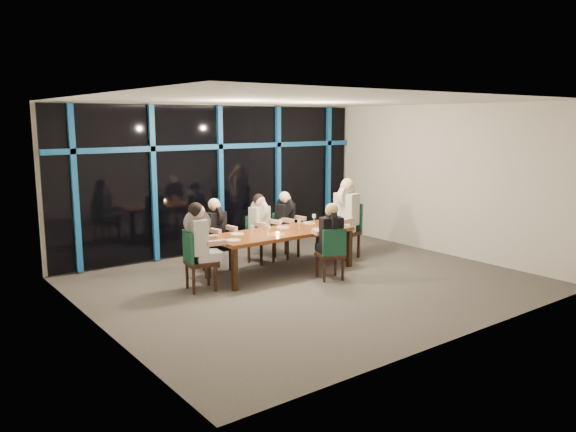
% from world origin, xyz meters
% --- Properties ---
extents(room, '(7.04, 7.00, 3.02)m').
position_xyz_m(room, '(0.00, 0.00, 2.02)').
color(room, '#59534E').
rests_on(room, ground).
extents(window_wall, '(6.86, 0.43, 2.94)m').
position_xyz_m(window_wall, '(0.01, 2.93, 1.55)').
color(window_wall, black).
rests_on(window_wall, ground).
extents(dining_table, '(2.60, 1.00, 0.75)m').
position_xyz_m(dining_table, '(0.00, 0.80, 0.68)').
color(dining_table, brown).
rests_on(dining_table, ground).
extents(chair_far_left, '(0.48, 0.48, 0.90)m').
position_xyz_m(chair_far_left, '(-0.87, 1.66, 0.50)').
color(chair_far_left, black).
rests_on(chair_far_left, ground).
extents(chair_far_mid, '(0.49, 0.49, 0.90)m').
position_xyz_m(chair_far_mid, '(0.09, 1.68, 0.50)').
color(chair_far_mid, black).
rests_on(chair_far_mid, ground).
extents(chair_far_right, '(0.50, 0.50, 0.89)m').
position_xyz_m(chair_far_right, '(0.73, 1.72, 0.50)').
color(chair_far_right, black).
rests_on(chair_far_right, ground).
extents(chair_end_left, '(0.52, 0.52, 0.97)m').
position_xyz_m(chair_end_left, '(-1.73, 0.74, 0.54)').
color(chair_end_left, black).
rests_on(chair_end_left, ground).
extents(chair_end_right, '(0.58, 0.58, 1.07)m').
position_xyz_m(chair_end_right, '(1.73, 0.94, 0.60)').
color(chair_end_right, black).
rests_on(chair_end_right, ground).
extents(chair_near_mid, '(0.53, 0.53, 0.90)m').
position_xyz_m(chair_near_mid, '(0.40, -0.11, 0.50)').
color(chair_near_mid, black).
rests_on(chair_near_mid, ground).
extents(diner_far_left, '(0.48, 0.59, 0.87)m').
position_xyz_m(diner_far_left, '(-0.86, 1.58, 0.86)').
color(diner_far_left, black).
rests_on(diner_far_left, ground).
extents(diner_far_mid, '(0.49, 0.60, 0.88)m').
position_xyz_m(diner_far_mid, '(0.11, 1.60, 0.86)').
color(diner_far_mid, silver).
rests_on(diner_far_mid, ground).
extents(diner_far_right, '(0.50, 0.60, 0.87)m').
position_xyz_m(diner_far_right, '(0.75, 1.64, 0.85)').
color(diner_far_right, black).
rests_on(diner_far_right, ground).
extents(diner_end_left, '(0.64, 0.53, 0.94)m').
position_xyz_m(diner_end_left, '(-1.65, 0.73, 0.93)').
color(diner_end_left, black).
rests_on(diner_end_left, ground).
extents(diner_end_right, '(0.71, 0.59, 1.04)m').
position_xyz_m(diner_end_right, '(1.64, 0.92, 1.02)').
color(diner_end_right, silver).
rests_on(diner_end_right, ground).
extents(diner_near_mid, '(0.54, 0.61, 0.88)m').
position_xyz_m(diner_near_mid, '(0.42, -0.04, 0.86)').
color(diner_near_mid, black).
rests_on(diner_near_mid, ground).
extents(plate_far_left, '(0.24, 0.24, 0.01)m').
position_xyz_m(plate_far_left, '(-0.77, 1.03, 0.76)').
color(plate_far_left, white).
rests_on(plate_far_left, dining_table).
extents(plate_far_mid, '(0.24, 0.24, 0.01)m').
position_xyz_m(plate_far_mid, '(0.22, 1.05, 0.76)').
color(plate_far_mid, white).
rests_on(plate_far_mid, dining_table).
extents(plate_far_right, '(0.24, 0.24, 0.01)m').
position_xyz_m(plate_far_right, '(0.88, 1.09, 0.76)').
color(plate_far_right, white).
rests_on(plate_far_right, dining_table).
extents(plate_end_left, '(0.24, 0.24, 0.01)m').
position_xyz_m(plate_end_left, '(-1.09, 0.62, 0.76)').
color(plate_end_left, white).
rests_on(plate_end_left, dining_table).
extents(plate_end_right, '(0.24, 0.24, 0.01)m').
position_xyz_m(plate_end_right, '(1.09, 0.81, 0.76)').
color(plate_end_right, white).
rests_on(plate_end_right, dining_table).
extents(plate_near_mid, '(0.24, 0.24, 0.01)m').
position_xyz_m(plate_near_mid, '(0.61, 0.50, 0.76)').
color(plate_near_mid, white).
rests_on(plate_near_mid, dining_table).
extents(wine_bottle, '(0.07, 0.07, 0.29)m').
position_xyz_m(wine_bottle, '(1.11, 0.60, 0.86)').
color(wine_bottle, black).
rests_on(wine_bottle, dining_table).
extents(water_pitcher, '(0.12, 0.11, 0.20)m').
position_xyz_m(water_pitcher, '(0.72, 0.52, 0.85)').
color(water_pitcher, silver).
rests_on(water_pitcher, dining_table).
extents(tea_light, '(0.05, 0.05, 0.03)m').
position_xyz_m(tea_light, '(-0.19, 0.64, 0.77)').
color(tea_light, '#FFA54C').
rests_on(tea_light, dining_table).
extents(wine_glass_a, '(0.06, 0.06, 0.16)m').
position_xyz_m(wine_glass_a, '(-0.34, 0.73, 0.86)').
color(wine_glass_a, silver).
rests_on(wine_glass_a, dining_table).
extents(wine_glass_b, '(0.07, 0.07, 0.17)m').
position_xyz_m(wine_glass_b, '(0.14, 1.00, 0.87)').
color(wine_glass_b, silver).
rests_on(wine_glass_b, dining_table).
extents(wine_glass_c, '(0.06, 0.06, 0.16)m').
position_xyz_m(wine_glass_c, '(0.41, 0.80, 0.87)').
color(wine_glass_c, silver).
rests_on(wine_glass_c, dining_table).
extents(wine_glass_d, '(0.07, 0.07, 0.17)m').
position_xyz_m(wine_glass_d, '(-0.60, 0.83, 0.87)').
color(wine_glass_d, silver).
rests_on(wine_glass_d, dining_table).
extents(wine_glass_e, '(0.07, 0.07, 0.17)m').
position_xyz_m(wine_glass_e, '(0.96, 1.05, 0.88)').
color(wine_glass_e, silver).
rests_on(wine_glass_e, dining_table).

